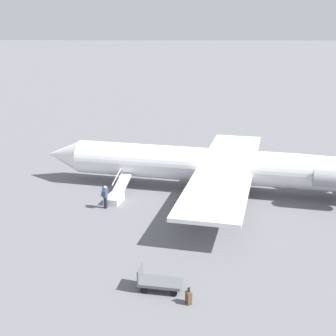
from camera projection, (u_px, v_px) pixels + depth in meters
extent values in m
plane|color=slate|center=(211.00, 190.00, 37.99)|extent=(600.00, 600.00, 0.00)
cylinder|color=white|center=(212.00, 165.00, 37.35)|extent=(22.65, 7.21, 2.74)
cone|color=white|center=(64.00, 155.00, 40.20)|extent=(3.49, 3.23, 2.68)
cube|color=white|center=(215.00, 195.00, 31.50)|extent=(6.19, 10.16, 0.27)
cube|color=white|center=(234.00, 149.00, 42.82)|extent=(6.19, 10.16, 0.27)
cylinder|color=gray|center=(332.00, 164.00, 36.99)|extent=(3.46, 1.87, 1.23)
cylinder|color=black|center=(125.00, 179.00, 39.52)|extent=(0.70, 0.30, 0.68)
cylinder|color=gray|center=(125.00, 174.00, 39.39)|extent=(0.12, 0.12, 0.21)
cylinder|color=black|center=(238.00, 194.00, 36.24)|extent=(0.70, 0.30, 0.68)
cylinder|color=gray|center=(238.00, 188.00, 36.11)|extent=(0.12, 0.12, 0.21)
cylinder|color=black|center=(240.00, 184.00, 38.52)|extent=(0.70, 0.30, 0.68)
cylinder|color=gray|center=(241.00, 178.00, 38.39)|extent=(0.12, 0.12, 0.21)
cube|color=silver|center=(114.00, 199.00, 35.42)|extent=(1.44, 1.98, 0.50)
cube|color=silver|center=(122.00, 183.00, 37.09)|extent=(1.33, 2.37, 0.85)
cube|color=silver|center=(117.00, 177.00, 37.04)|extent=(0.50, 2.19, 0.79)
cube|color=#23232D|center=(106.00, 203.00, 34.26)|extent=(0.25, 0.31, 0.85)
cylinder|color=#265972|center=(105.00, 193.00, 34.03)|extent=(0.36, 0.36, 0.65)
sphere|color=tan|center=(105.00, 187.00, 33.90)|extent=(0.24, 0.24, 0.24)
cube|color=navy|center=(104.00, 194.00, 33.77)|extent=(0.31, 0.23, 0.44)
cube|color=#595B60|center=(160.00, 282.00, 23.80)|extent=(2.34, 1.42, 0.16)
cube|color=#595B60|center=(140.00, 273.00, 23.85)|extent=(0.25, 1.10, 0.70)
cylinder|color=black|center=(144.00, 290.00, 23.60)|extent=(0.37, 0.17, 0.36)
cylinder|color=black|center=(148.00, 281.00, 24.42)|extent=(0.37, 0.17, 0.36)
cylinder|color=black|center=(174.00, 293.00, 23.33)|extent=(0.37, 0.17, 0.36)
cylinder|color=black|center=(177.00, 284.00, 24.15)|extent=(0.37, 0.17, 0.36)
cube|color=brown|center=(189.00, 298.00, 22.69)|extent=(0.35, 0.42, 0.64)
cube|color=black|center=(189.00, 290.00, 22.56)|extent=(0.13, 0.09, 0.24)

